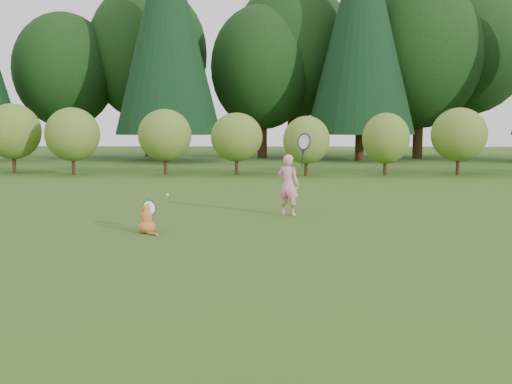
# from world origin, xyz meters

# --- Properties ---
(ground) EXTENTS (100.00, 100.00, 0.00)m
(ground) POSITION_xyz_m (0.00, 0.00, 0.00)
(ground) COLOR #325116
(ground) RESTS_ON ground
(shrub_row) EXTENTS (28.00, 3.00, 2.80)m
(shrub_row) POSITION_xyz_m (0.00, 13.00, 1.40)
(shrub_row) COLOR #506920
(shrub_row) RESTS_ON ground
(woodland_backdrop) EXTENTS (48.00, 10.00, 15.00)m
(woodland_backdrop) POSITION_xyz_m (0.00, 23.00, 7.50)
(woodland_backdrop) COLOR black
(woodland_backdrop) RESTS_ON ground
(child) EXTENTS (0.77, 0.54, 1.94)m
(child) POSITION_xyz_m (0.78, 2.68, 0.68)
(child) COLOR pink
(child) RESTS_ON ground
(cat) EXTENTS (0.52, 0.80, 0.71)m
(cat) POSITION_xyz_m (-1.71, 0.47, 0.27)
(cat) COLOR #B36822
(cat) RESTS_ON ground
(tennis_ball) EXTENTS (0.06, 0.06, 0.06)m
(tennis_ball) POSITION_xyz_m (-1.30, 0.30, 0.70)
(tennis_ball) COLOR #C7CA17
(tennis_ball) RESTS_ON ground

